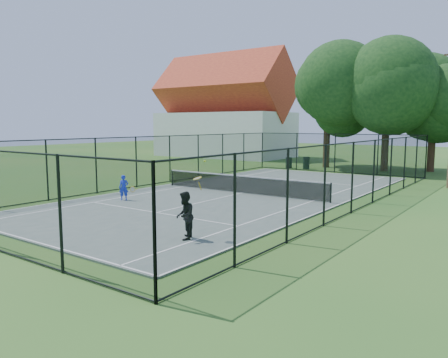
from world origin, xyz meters
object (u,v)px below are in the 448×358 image
Objects in this scene: tennis_net at (241,183)px; player_black at (185,215)px; trash_bin_left at (289,163)px; trash_bin_right at (306,163)px; player_blue at (124,188)px.

tennis_net is 3.96× the size of player_black.
trash_bin_left is 1.59m from trash_bin_right.
trash_bin_left is at bearing 93.18° from player_blue.
tennis_net reaches higher than trash_bin_left.
player_blue is at bearing -91.54° from trash_bin_right.
tennis_net is 6.17m from player_blue.
trash_bin_right is at bearing 106.11° from player_black.
tennis_net is at bearing -78.38° from trash_bin_right.
trash_bin_right is 19.25m from player_blue.
player_black is at bearing -73.89° from trash_bin_right.
player_black reaches higher than player_blue.
player_black is at bearing -67.20° from tennis_net.
trash_bin_right is 0.40× the size of player_black.
trash_bin_left is 24.38m from player_black.
player_black reaches higher than tennis_net.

